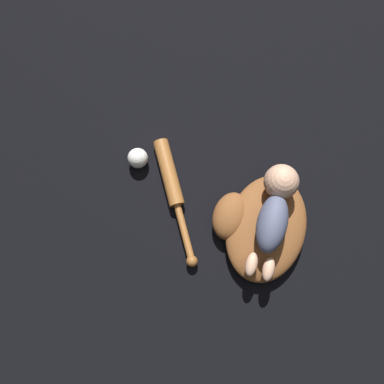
# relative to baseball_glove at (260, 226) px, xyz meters

# --- Properties ---
(ground_plane) EXTENTS (6.00, 6.00, 0.00)m
(ground_plane) POSITION_rel_baseball_glove_xyz_m (-0.01, -0.02, -0.04)
(ground_plane) COLOR black
(baseball_glove) EXTENTS (0.40, 0.35, 0.09)m
(baseball_glove) POSITION_rel_baseball_glove_xyz_m (0.00, 0.00, 0.00)
(baseball_glove) COLOR brown
(baseball_glove) RESTS_ON ground
(baby_figure) EXTENTS (0.36, 0.16, 0.11)m
(baby_figure) POSITION_rel_baseball_glove_xyz_m (0.05, -0.01, 0.09)
(baby_figure) COLOR #4C516B
(baby_figure) RESTS_ON baseball_glove
(baseball_bat) EXTENTS (0.35, 0.33, 0.05)m
(baseball_bat) POSITION_rel_baseball_glove_xyz_m (-0.01, 0.32, -0.02)
(baseball_bat) COLOR #9E602D
(baseball_bat) RESTS_ON ground
(baseball) EXTENTS (0.07, 0.07, 0.07)m
(baseball) POSITION_rel_baseball_glove_xyz_m (0.02, 0.47, -0.01)
(baseball) COLOR white
(baseball) RESTS_ON ground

